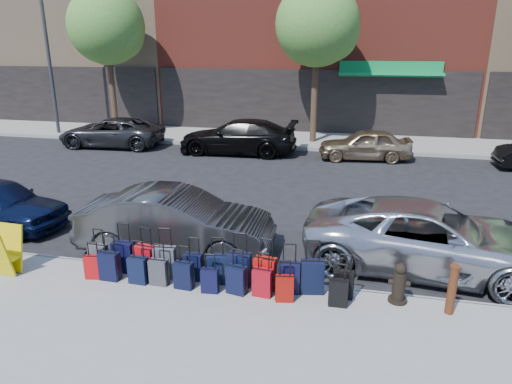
% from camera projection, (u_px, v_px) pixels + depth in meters
% --- Properties ---
extents(ground, '(120.00, 120.00, 0.00)m').
position_uv_depth(ground, '(263.00, 208.00, 13.59)').
color(ground, black).
rests_on(ground, ground).
extents(sidewalk_near, '(60.00, 4.00, 0.15)m').
position_uv_depth(sidewalk_near, '(183.00, 336.00, 7.53)').
color(sidewalk_near, gray).
rests_on(sidewalk_near, ground).
extents(sidewalk_far, '(60.00, 4.00, 0.15)m').
position_uv_depth(sidewalk_far, '(304.00, 140.00, 22.84)').
color(sidewalk_far, gray).
rests_on(sidewalk_far, ground).
extents(curb_near, '(60.00, 0.08, 0.15)m').
position_uv_depth(curb_near, '(219.00, 278.00, 9.40)').
color(curb_near, gray).
rests_on(curb_near, ground).
extents(curb_far, '(60.00, 0.08, 0.15)m').
position_uv_depth(curb_far, '(298.00, 149.00, 20.97)').
color(curb_far, gray).
rests_on(curb_far, ground).
extents(tree_left, '(3.80, 3.80, 7.27)m').
position_uv_depth(tree_left, '(109.00, 28.00, 22.76)').
color(tree_left, black).
rests_on(tree_left, sidewalk_far).
extents(tree_center, '(3.80, 3.80, 7.27)m').
position_uv_depth(tree_center, '(320.00, 27.00, 20.59)').
color(tree_center, black).
rests_on(tree_center, sidewalk_far).
extents(streetlight, '(2.59, 0.18, 8.00)m').
position_uv_depth(streetlight, '(50.00, 44.00, 22.95)').
color(streetlight, '#333338').
rests_on(streetlight, sidewalk_far).
extents(suitcase_front_0, '(0.38, 0.22, 0.90)m').
position_uv_depth(suitcase_front_0, '(99.00, 257.00, 9.52)').
color(suitcase_front_0, '#3A3A3F').
rests_on(suitcase_front_0, sidewalk_near).
extents(suitcase_front_1, '(0.44, 0.24, 1.05)m').
position_uv_depth(suitcase_front_1, '(124.00, 257.00, 9.43)').
color(suitcase_front_1, black).
rests_on(suitcase_front_1, sidewalk_near).
extents(suitcase_front_2, '(0.45, 0.29, 1.01)m').
position_uv_depth(suitcase_front_2, '(145.00, 260.00, 9.33)').
color(suitcase_front_2, '#AE0B14').
rests_on(suitcase_front_2, sidewalk_near).
extents(suitcase_front_3, '(0.46, 0.28, 1.04)m').
position_uv_depth(suitcase_front_3, '(165.00, 262.00, 9.21)').
color(suitcase_front_3, '#434248').
rests_on(suitcase_front_3, sidewalk_near).
extents(suitcase_front_4, '(0.37, 0.21, 0.89)m').
position_uv_depth(suitcase_front_4, '(194.00, 266.00, 9.13)').
color(suitcase_front_4, black).
rests_on(suitcase_front_4, sidewalk_near).
extents(suitcase_front_5, '(0.43, 0.29, 0.95)m').
position_uv_depth(suitcase_front_5, '(217.00, 269.00, 8.99)').
color(suitcase_front_5, black).
rests_on(suitcase_front_5, sidewalk_near).
extents(suitcase_front_6, '(0.45, 0.25, 1.08)m').
position_uv_depth(suitcase_front_6, '(240.00, 269.00, 8.90)').
color(suitcase_front_6, black).
rests_on(suitcase_front_6, sidewalk_near).
extents(suitcase_front_7, '(0.45, 0.28, 1.02)m').
position_uv_depth(suitcase_front_7, '(265.00, 273.00, 8.77)').
color(suitcase_front_7, '#AC100B').
rests_on(suitcase_front_7, sidewalk_near).
extents(suitcase_front_8, '(0.43, 0.27, 0.98)m').
position_uv_depth(suitcase_front_8, '(289.00, 278.00, 8.63)').
color(suitcase_front_8, black).
rests_on(suitcase_front_8, sidewalk_near).
extents(suitcase_front_9, '(0.47, 0.31, 1.05)m').
position_uv_depth(suitcase_front_9, '(312.00, 277.00, 8.62)').
color(suitcase_front_9, black).
rests_on(suitcase_front_9, sidewalk_near).
extents(suitcase_front_10, '(0.37, 0.22, 0.86)m').
position_uv_depth(suitcase_front_10, '(344.00, 284.00, 8.47)').
color(suitcase_front_10, black).
rests_on(suitcase_front_10, sidewalk_near).
extents(suitcase_back_0, '(0.35, 0.24, 0.78)m').
position_uv_depth(suitcase_back_0, '(93.00, 267.00, 9.18)').
color(suitcase_back_0, '#B20B0F').
rests_on(suitcase_back_0, sidewalk_near).
extents(suitcase_back_1, '(0.40, 0.24, 0.93)m').
position_uv_depth(suitcase_back_1, '(110.00, 266.00, 9.12)').
color(suitcase_back_1, black).
rests_on(suitcase_back_1, sidewalk_near).
extents(suitcase_back_2, '(0.38, 0.23, 0.88)m').
position_uv_depth(suitcase_back_2, '(138.00, 270.00, 8.99)').
color(suitcase_back_2, black).
rests_on(suitcase_back_2, sidewalk_near).
extents(suitcase_back_3, '(0.36, 0.21, 0.85)m').
position_uv_depth(suitcase_back_3, '(159.00, 272.00, 8.93)').
color(suitcase_back_3, '#343438').
rests_on(suitcase_back_3, sidewalk_near).
extents(suitcase_back_4, '(0.38, 0.24, 0.87)m').
position_uv_depth(suitcase_back_4, '(184.00, 275.00, 8.80)').
color(suitcase_back_4, black).
rests_on(suitcase_back_4, sidewalk_near).
extents(suitcase_back_5, '(0.34, 0.21, 0.77)m').
position_uv_depth(suitcase_back_5, '(210.00, 280.00, 8.66)').
color(suitcase_back_5, black).
rests_on(suitcase_back_5, sidewalk_near).
extents(suitcase_back_6, '(0.41, 0.28, 0.89)m').
position_uv_depth(suitcase_back_6, '(237.00, 280.00, 8.62)').
color(suitcase_back_6, black).
rests_on(suitcase_back_6, sidewalk_near).
extents(suitcase_back_7, '(0.38, 0.25, 0.86)m').
position_uv_depth(suitcase_back_7, '(262.00, 282.00, 8.53)').
color(suitcase_back_7, maroon).
rests_on(suitcase_back_7, sidewalk_near).
extents(suitcase_back_8, '(0.36, 0.25, 0.79)m').
position_uv_depth(suitcase_back_8, '(285.00, 288.00, 8.37)').
color(suitcase_back_8, maroon).
rests_on(suitcase_back_8, sidewalk_near).
extents(suitcase_back_10, '(0.34, 0.20, 0.81)m').
position_uv_depth(suitcase_back_10, '(338.00, 293.00, 8.21)').
color(suitcase_back_10, black).
rests_on(suitcase_back_10, sidewalk_near).
extents(fire_hydrant, '(0.39, 0.35, 0.77)m').
position_uv_depth(fire_hydrant, '(399.00, 284.00, 8.30)').
color(fire_hydrant, black).
rests_on(fire_hydrant, sidewalk_near).
extents(bollard, '(0.17, 0.17, 0.92)m').
position_uv_depth(bollard, '(452.00, 289.00, 7.90)').
color(bollard, '#38190C').
rests_on(bollard, sidewalk_near).
extents(display_rack, '(0.59, 0.64, 0.99)m').
position_uv_depth(display_rack, '(4.00, 252.00, 9.29)').
color(display_rack, '#D2BB0B').
rests_on(display_rack, sidewalk_near).
extents(car_near_1, '(4.57, 1.76, 1.48)m').
position_uv_depth(car_near_1, '(176.00, 222.00, 10.55)').
color(car_near_1, '#37373A').
rests_on(car_near_1, ground).
extents(car_near_2, '(5.44, 2.95, 1.45)m').
position_uv_depth(car_near_2, '(428.00, 237.00, 9.77)').
color(car_near_2, silver).
rests_on(car_near_2, ground).
extents(car_far_0, '(5.00, 2.53, 1.36)m').
position_uv_depth(car_far_0, '(111.00, 132.00, 21.60)').
color(car_far_0, '#2F2E31').
rests_on(car_far_0, ground).
extents(car_far_1, '(5.26, 2.27, 1.51)m').
position_uv_depth(car_far_1, '(238.00, 137.00, 20.17)').
color(car_far_1, black).
rests_on(car_far_1, ground).
extents(car_far_2, '(3.96, 1.95, 1.30)m').
position_uv_depth(car_far_2, '(365.00, 144.00, 19.12)').
color(car_far_2, '#9B815F').
rests_on(car_far_2, ground).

